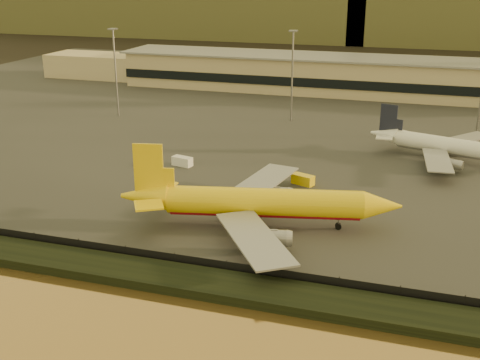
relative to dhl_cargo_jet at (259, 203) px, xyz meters
name	(u,v)px	position (x,y,z in m)	size (l,w,h in m)	color
ground	(241,238)	(-1.70, -5.02, -4.43)	(900.00, 900.00, 0.00)	black
embankment	(204,283)	(-1.70, -22.02, -3.73)	(320.00, 7.00, 1.40)	black
tarmac	(334,112)	(-1.70, 89.98, -4.33)	(320.00, 220.00, 0.20)	#2D2D2D
perimeter_fence	(214,266)	(-1.70, -18.02, -3.13)	(300.00, 0.05, 2.20)	black
terminal_building	(308,74)	(-16.22, 120.53, 1.82)	(202.00, 25.00, 12.60)	tan
apron_light_masts	(382,74)	(13.30, 69.98, 11.28)	(152.20, 12.20, 25.40)	slate
dhl_cargo_jet	(259,203)	(0.00, 0.00, 0.00)	(47.09, 45.34, 14.16)	yellow
white_narrowbody_jet	(452,147)	(31.66, 48.27, -0.87)	(38.40, 36.57, 11.25)	white
gse_vehicle_yellow	(303,180)	(2.75, 22.93, -3.21)	(4.51, 2.03, 2.03)	yellow
gse_vehicle_white	(182,161)	(-25.35, 26.91, -3.21)	(4.52, 2.03, 2.03)	white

